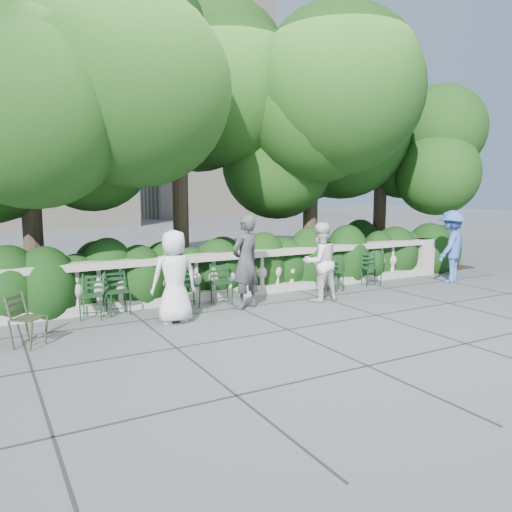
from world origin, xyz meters
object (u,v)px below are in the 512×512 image
chair_f (335,292)px  person_businessman (174,277)px  chair_a (91,321)px  person_woman_grey (246,262)px  chair_weathered (38,347)px  person_older_blue (451,246)px  chair_e (373,287)px  chair_d (191,309)px  chair_b (121,316)px  chair_c (224,305)px  person_casual_man (320,262)px

chair_f → person_businessman: person_businessman is taller
chair_a → person_woman_grey: bearing=11.6°
chair_a → person_woman_grey: size_ratio=0.45×
chair_weathered → person_older_blue: (9.82, 0.58, 0.92)m
chair_e → chair_f: 1.18m
chair_e → person_woman_grey: 3.90m
chair_a → person_older_blue: bearing=17.5°
chair_a → chair_weathered: size_ratio=1.00×
chair_a → chair_d: 1.92m
chair_b → person_businessman: (0.75, -0.91, 0.84)m
chair_a → chair_f: bearing=20.3°
chair_e → chair_weathered: same height
chair_d → person_older_blue: (6.89, -0.55, 0.92)m
chair_b → chair_d: (1.36, -0.13, 0.00)m
chair_d → person_woman_grey: bearing=-23.7°
chair_c → person_businessman: bearing=-140.2°
chair_weathered → person_woman_grey: 4.09m
chair_c → person_casual_man: (1.96, -0.65, 0.84)m
chair_b → person_businessman: 1.45m
chair_c → person_casual_man: size_ratio=0.50×
chair_e → person_casual_man: person_casual_man is taller
person_businessman → chair_e: bearing=-169.7°
chair_e → person_woman_grey: bearing=-157.3°
chair_d → person_woman_grey: (1.00, -0.46, 0.94)m
person_businessman → person_casual_man: person_casual_man is taller
chair_d → chair_f: 3.58m
chair_c → person_older_blue: 6.25m
chair_e → person_businessman: size_ratio=0.50×
chair_f → chair_weathered: 6.60m
chair_a → chair_weathered: same height
chair_weathered → chair_d: bearing=-27.4°
person_older_blue → chair_b: bearing=-25.0°
chair_b → chair_f: bearing=-3.5°
chair_e → person_businessman: person_businessman is taller
chair_b → chair_f: (4.94, -0.19, 0.00)m
person_casual_man → chair_c: bearing=-17.7°
chair_c → chair_e: size_ratio=1.00×
chair_f → chair_weathered: size_ratio=1.00×
chair_f → chair_c: bearing=-162.2°
chair_c → person_woman_grey: person_woman_grey is taller
person_businessman → person_casual_man: 3.31m
chair_a → chair_e: 6.68m
chair_b → person_older_blue: person_older_blue is taller
person_businessman → person_older_blue: person_older_blue is taller
person_casual_man → person_older_blue: 4.20m
chair_b → chair_weathered: same height
chair_b → person_older_blue: bearing=-6.0°
person_woman_grey → person_casual_man: 1.71m
chair_e → chair_f: size_ratio=1.00×
chair_b → person_older_blue: size_ratio=0.46×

